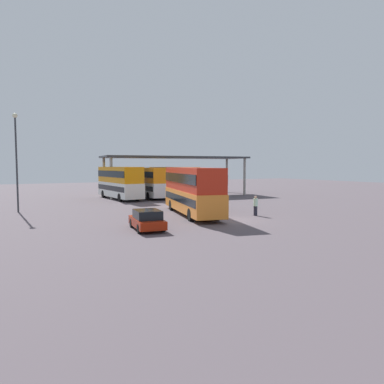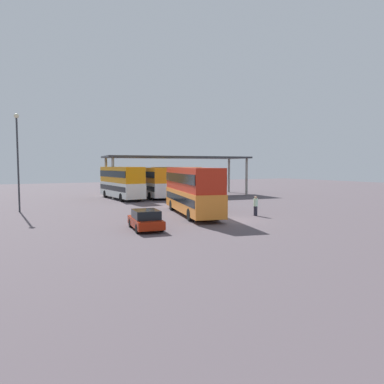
# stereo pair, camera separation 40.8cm
# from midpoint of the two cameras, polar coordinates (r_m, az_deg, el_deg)

# --- Properties ---
(ground_plane) EXTENTS (140.00, 140.00, 0.00)m
(ground_plane) POSITION_cam_midpoint_polar(r_m,az_deg,el_deg) (28.55, 6.21, -4.47)
(ground_plane) COLOR #544A50
(double_decker_main) EXTENTS (4.97, 11.57, 4.12)m
(double_decker_main) POSITION_cam_midpoint_polar(r_m,az_deg,el_deg) (31.29, 0.37, 0.48)
(double_decker_main) COLOR orange
(double_decker_main) RESTS_ON ground_plane
(parked_hatchback) EXTENTS (2.27, 4.10, 1.35)m
(parked_hatchback) POSITION_cam_midpoint_polar(r_m,az_deg,el_deg) (24.30, -6.89, -4.39)
(parked_hatchback) COLOR #9B1E08
(parked_hatchback) RESTS_ON ground_plane
(double_decker_near_canopy) EXTENTS (3.04, 10.23, 4.15)m
(double_decker_near_canopy) POSITION_cam_midpoint_polar(r_m,az_deg,el_deg) (46.91, -10.91, 1.66)
(double_decker_near_canopy) COLOR white
(double_decker_near_canopy) RESTS_ON ground_plane
(double_decker_mid_row) EXTENTS (2.74, 10.54, 4.03)m
(double_decker_mid_row) POSITION_cam_midpoint_polar(r_m,az_deg,el_deg) (48.59, -6.52, 1.72)
(double_decker_mid_row) COLOR white
(double_decker_mid_row) RESTS_ON ground_plane
(double_decker_far_right) EXTENTS (2.50, 11.50, 4.10)m
(double_decker_far_right) POSITION_cam_midpoint_polar(r_m,az_deg,el_deg) (50.15, -2.59, 1.86)
(double_decker_far_right) COLOR white
(double_decker_far_right) RESTS_ON ground_plane
(depot_canopy) EXTENTS (21.39, 8.76, 5.62)m
(depot_canopy) POSITION_cam_midpoint_polar(r_m,az_deg,el_deg) (51.98, -2.03, 5.29)
(depot_canopy) COLOR #33353A
(depot_canopy) RESTS_ON ground_plane
(lamppost_tall) EXTENTS (0.44, 0.44, 9.07)m
(lamppost_tall) POSITION_cam_midpoint_polar(r_m,az_deg,el_deg) (36.87, -25.67, 5.81)
(lamppost_tall) COLOR #33353A
(lamppost_tall) RESTS_ON ground_plane
(pedestrian_waiting) EXTENTS (0.38, 0.38, 1.70)m
(pedestrian_waiting) POSITION_cam_midpoint_polar(r_m,az_deg,el_deg) (31.29, 10.43, -2.19)
(pedestrian_waiting) COLOR #262633
(pedestrian_waiting) RESTS_ON ground_plane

